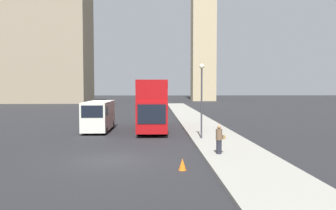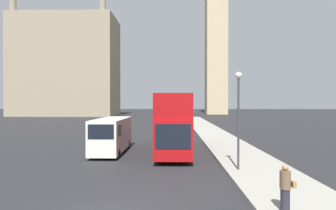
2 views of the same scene
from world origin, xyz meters
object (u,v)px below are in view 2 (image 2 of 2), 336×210
object	(u,v)px
red_double_decker_bus	(173,120)
white_van	(112,134)
street_lamp	(238,105)
clock_tower	(216,0)
pedestrian	(285,188)

from	to	relation	value
red_double_decker_bus	white_van	bearing A→B (deg)	-169.51
red_double_decker_bus	street_lamp	size ratio (longest dim) A/B	1.99
clock_tower	street_lamp	size ratio (longest dim) A/B	13.85
red_double_decker_bus	pedestrian	distance (m)	12.58
white_van	red_double_decker_bus	bearing A→B (deg)	10.49
street_lamp	white_van	bearing A→B (deg)	146.66
white_van	street_lamp	distance (m)	10.21
white_van	pedestrian	xyz separation A→B (m)	(8.51, -11.02, -0.45)
clock_tower	pedestrian	bearing A→B (deg)	-97.57
red_double_decker_bus	pedestrian	bearing A→B (deg)	-72.25
red_double_decker_bus	street_lamp	world-z (taller)	street_lamp
clock_tower	pedestrian	distance (m)	88.03
clock_tower	red_double_decker_bus	world-z (taller)	clock_tower
street_lamp	pedestrian	bearing A→B (deg)	-87.85
red_double_decker_bus	white_van	xyz separation A→B (m)	(-4.71, -0.87, -1.07)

